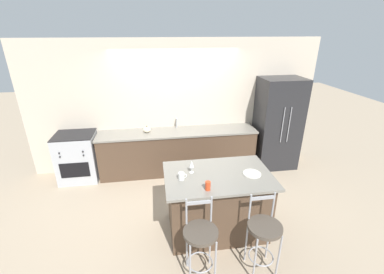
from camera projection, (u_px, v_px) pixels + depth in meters
name	position (u px, v px, depth m)	size (l,w,h in m)	color
ground_plane	(180.00, 178.00, 5.29)	(18.00, 18.00, 0.00)	tan
wall_back	(176.00, 106.00, 5.37)	(6.00, 0.07, 2.70)	beige
back_counter	(178.00, 151.00, 5.44)	(3.24, 0.65, 0.91)	#4C3828
sink_faucet	(177.00, 121.00, 5.38)	(0.02, 0.13, 0.22)	#ADAFB5
kitchen_island	(217.00, 202.00, 3.79)	(1.51, 0.99, 0.96)	#4C3828
refrigerator	(277.00, 124.00, 5.48)	(0.87, 0.70, 1.94)	#232326
oven_range	(78.00, 157.00, 5.12)	(0.74, 0.65, 0.97)	#ADAFB5
bar_stool_near	(201.00, 239.00, 3.01)	(0.41, 0.41, 1.05)	#99999E
bar_stool_far	(264.00, 233.00, 3.09)	(0.41, 0.41, 1.05)	#99999E
dinner_plate	(252.00, 174.00, 3.61)	(0.26, 0.26, 0.02)	beige
wine_glass	(192.00, 164.00, 3.61)	(0.07, 0.07, 0.19)	white
coffee_mug	(182.00, 176.00, 3.47)	(0.12, 0.08, 0.10)	white
tumbler_cup	(208.00, 186.00, 3.24)	(0.07, 0.07, 0.12)	red
pumpkin_decoration	(147.00, 130.00, 5.17)	(0.15, 0.15, 0.14)	beige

